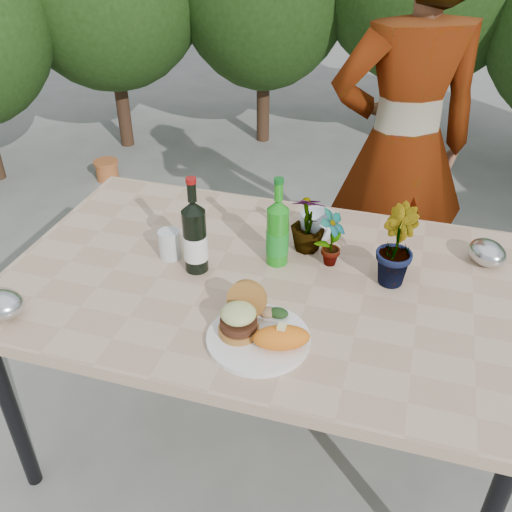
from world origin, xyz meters
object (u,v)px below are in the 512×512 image
(dinner_plate, at_px, (258,339))
(wine_bottle, at_px, (195,237))
(patio_table, at_px, (263,291))
(person, at_px, (402,149))

(dinner_plate, height_order, wine_bottle, wine_bottle)
(patio_table, relative_size, person, 0.93)
(dinner_plate, relative_size, wine_bottle, 0.88)
(patio_table, height_order, dinner_plate, dinner_plate)
(dinner_plate, xyz_separation_m, person, (0.27, 1.15, 0.10))
(wine_bottle, relative_size, person, 0.19)
(dinner_plate, bearing_deg, person, 76.77)
(patio_table, height_order, person, person)
(patio_table, distance_m, dinner_plate, 0.30)
(wine_bottle, height_order, person, person)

